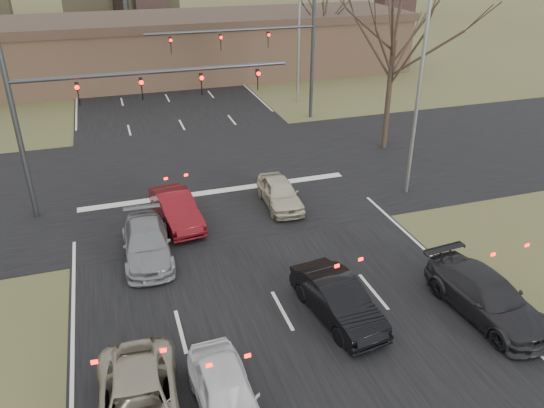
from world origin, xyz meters
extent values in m
plane|color=#4F4F2A|center=(0.00, 0.00, 0.00)|extent=(360.00, 360.00, 0.00)
cube|color=black|center=(0.00, 60.00, 0.01)|extent=(14.00, 300.00, 0.02)
cube|color=black|center=(0.00, 15.00, 0.01)|extent=(200.00, 14.00, 0.02)
cube|color=#906A4D|center=(2.00, 38.00, 2.30)|extent=(42.00, 10.00, 4.60)
cube|color=#38281E|center=(2.00, 38.00, 4.95)|extent=(42.40, 10.40, 0.70)
cylinder|color=#383A3D|center=(-8.50, 13.00, 4.00)|extent=(0.24, 0.24, 8.00)
cylinder|color=#383A3D|center=(-2.50, 13.00, 6.20)|extent=(12.00, 0.18, 0.18)
imported|color=black|center=(-5.83, 13.00, 5.50)|extent=(0.16, 0.20, 1.00)
imported|color=black|center=(-3.17, 13.00, 5.50)|extent=(0.16, 0.20, 1.00)
imported|color=black|center=(-0.50, 13.00, 5.50)|extent=(0.16, 0.20, 1.00)
imported|color=black|center=(2.17, 13.00, 5.50)|extent=(0.16, 0.20, 1.00)
cylinder|color=#383A3D|center=(9.00, 23.00, 4.00)|extent=(0.24, 0.24, 8.00)
cylinder|color=#383A3D|center=(3.50, 23.00, 6.20)|extent=(11.00, 0.18, 0.18)
imported|color=black|center=(5.86, 23.00, 5.50)|extent=(0.16, 0.20, 1.00)
imported|color=black|center=(2.71, 23.00, 5.50)|extent=(0.16, 0.20, 1.00)
imported|color=black|center=(-0.43, 23.00, 5.50)|extent=(0.16, 0.20, 1.00)
cylinder|color=gray|center=(9.00, 10.00, 5.00)|extent=(0.18, 0.18, 10.00)
cylinder|color=gray|center=(9.50, 27.00, 5.00)|extent=(0.18, 0.18, 10.00)
cylinder|color=black|center=(11.00, 16.00, 3.16)|extent=(0.32, 0.32, 6.33)
cylinder|color=black|center=(15.00, 35.00, 2.48)|extent=(0.32, 0.32, 4.95)
imported|color=gray|center=(-5.08, -0.30, 0.66)|extent=(2.46, 4.84, 1.31)
imported|color=silver|center=(-2.83, -0.67, 0.67)|extent=(1.70, 3.97, 1.34)
imported|color=black|center=(1.66, 2.15, 0.70)|extent=(2.02, 4.39, 1.39)
imported|color=black|center=(6.50, 0.76, 0.71)|extent=(2.40, 5.03, 1.42)
imported|color=gray|center=(-4.00, 7.91, 0.65)|extent=(1.98, 4.57, 1.31)
imported|color=#5F0D13|center=(-2.45, 10.38, 0.70)|extent=(2.01, 4.39, 1.40)
imported|color=beige|center=(2.50, 10.61, 0.65)|extent=(1.67, 3.88, 1.31)
camera|label=1|loc=(-4.84, -10.77, 11.56)|focal=35.00mm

